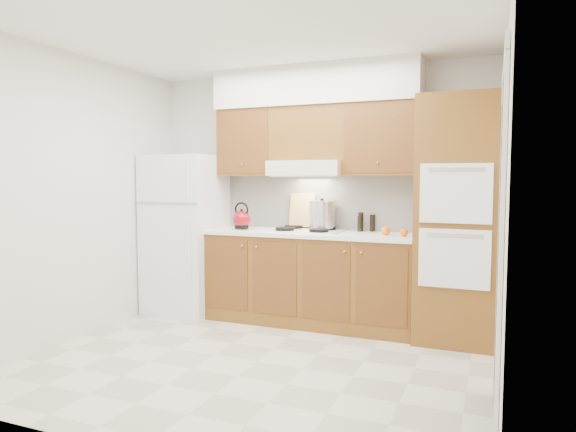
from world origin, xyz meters
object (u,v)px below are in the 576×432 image
object	(u,v)px
kettle	(242,219)
stock_pot	(322,215)
fridge	(186,234)
oven_cabinet	(458,220)

from	to	relation	value
kettle	stock_pot	size ratio (longest dim) A/B	0.70
fridge	stock_pot	size ratio (longest dim) A/B	6.45
oven_cabinet	fridge	bearing A→B (deg)	-179.30
fridge	kettle	size ratio (longest dim) A/B	9.23
oven_cabinet	stock_pot	size ratio (longest dim) A/B	8.25
kettle	stock_pot	world-z (taller)	stock_pot
fridge	oven_cabinet	world-z (taller)	oven_cabinet
fridge	kettle	world-z (taller)	fridge
kettle	stock_pot	xyz separation A→B (m)	(0.82, 0.19, 0.06)
fridge	stock_pot	xyz separation A→B (m)	(1.52, 0.17, 0.24)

